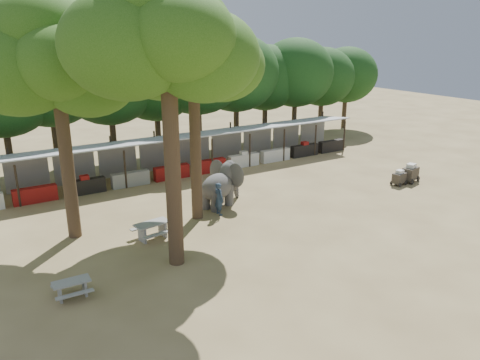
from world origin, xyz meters
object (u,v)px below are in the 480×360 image
elephant (221,184)px  picnic_table_far (152,228)px  cart_back (410,173)px  yard_tree_back (188,48)px  cart_front (399,178)px  yard_tree_center (161,34)px  picnic_table_near (72,287)px  handler (219,199)px  yard_tree_left (51,59)px

elephant → picnic_table_far: bearing=-178.6°
picnic_table_far → cart_back: cart_back is taller
yard_tree_back → cart_front: 15.83m
yard_tree_center → picnic_table_near: (-4.24, -0.65, -8.78)m
elephant → cart_back: 12.76m
picnic_table_far → handler: bearing=5.7°
yard_tree_left → picnic_table_far: (3.16, -2.43, -7.67)m
yard_tree_center → handler: yard_tree_center is taller
yard_tree_back → handler: (1.31, -0.41, -7.66)m
handler → cart_back: bearing=-99.2°
yard_tree_left → yard_tree_back: (6.00, -1.00, 0.34)m
picnic_table_far → cart_front: bearing=-10.2°
cart_front → cart_back: bearing=-7.2°
yard_tree_back → picnic_table_far: 8.62m
yard_tree_back → cart_back: bearing=-7.7°
cart_front → cart_back: 1.13m
yard_tree_left → picnic_table_far: size_ratio=6.09×
cart_back → handler: bearing=158.8°
yard_tree_center → yard_tree_back: 5.04m
yard_tree_left → elephant: (8.15, -0.19, -7.00)m
picnic_table_far → cart_front: size_ratio=1.65×
yard_tree_center → cart_back: 19.69m
elephant → picnic_table_far: size_ratio=1.78×
picnic_table_near → picnic_table_far: picnic_table_far is taller
cart_back → yard_tree_back: bearing=157.8°
cart_back → picnic_table_near: bearing=172.5°
elephant → cart_front: 11.69m
picnic_table_near → cart_back: cart_back is taller
yard_tree_back → cart_back: (14.59, -1.98, -7.95)m
handler → cart_front: size_ratio=1.61×
yard_tree_left → cart_front: 21.16m
yard_tree_left → elephant: 10.75m
picnic_table_far → elephant: bearing=16.0°
yard_tree_center → picnic_table_far: 9.05m
handler → yard_tree_left: bearing=76.5°
handler → picnic_table_far: (-4.15, -1.01, -0.35)m
cart_front → yard_tree_center: bearing=176.6°
yard_tree_center → cart_back: bearing=6.6°
yard_tree_left → picnic_table_far: yard_tree_left is taller
picnic_table_near → cart_back: (21.83, 2.67, 0.16)m
yard_tree_center → picnic_table_far: bearing=86.4°
yard_tree_left → picnic_table_near: size_ratio=8.14×
yard_tree_left → yard_tree_back: size_ratio=0.97×
picnic_table_near → picnic_table_far: (4.40, 3.22, 0.10)m
yard_tree_back → picnic_table_far: size_ratio=6.28×
yard_tree_left → handler: size_ratio=6.23×
elephant → picnic_table_near: size_ratio=2.38×
yard_tree_back → elephant: bearing=20.6°
picnic_table_near → cart_back: size_ratio=0.97×
yard_tree_back → handler: bearing=-17.5°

